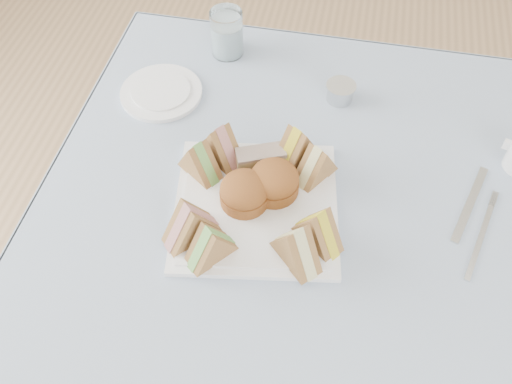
# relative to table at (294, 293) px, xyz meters

# --- Properties ---
(floor) EXTENTS (4.00, 4.00, 0.00)m
(floor) POSITION_rel_table_xyz_m (0.00, 0.00, -0.37)
(floor) COLOR #9E7751
(floor) RESTS_ON ground
(table) EXTENTS (0.90, 0.90, 0.74)m
(table) POSITION_rel_table_xyz_m (0.00, 0.00, 0.00)
(table) COLOR brown
(table) RESTS_ON floor
(tablecloth) EXTENTS (1.02, 1.02, 0.01)m
(tablecloth) POSITION_rel_table_xyz_m (0.00, 0.00, 0.37)
(tablecloth) COLOR #A4BED8
(tablecloth) RESTS_ON table
(serving_plate) EXTENTS (0.35, 0.35, 0.01)m
(serving_plate) POSITION_rel_table_xyz_m (-0.09, -0.03, 0.38)
(serving_plate) COLOR white
(serving_plate) RESTS_ON tablecloth
(sandwich_fl_a) EXTENTS (0.10, 0.11, 0.09)m
(sandwich_fl_a) POSITION_rel_table_xyz_m (-0.19, -0.12, 0.43)
(sandwich_fl_a) COLOR #A27347
(sandwich_fl_a) RESTS_ON serving_plate
(sandwich_fl_b) EXTENTS (0.09, 0.10, 0.08)m
(sandwich_fl_b) POSITION_rel_table_xyz_m (-0.14, -0.15, 0.43)
(sandwich_fl_b) COLOR #A27347
(sandwich_fl_b) RESTS_ON serving_plate
(sandwich_fr_a) EXTENTS (0.10, 0.09, 0.08)m
(sandwich_fr_a) POSITION_rel_table_xyz_m (0.03, -0.08, 0.43)
(sandwich_fr_a) COLOR #A27347
(sandwich_fr_a) RESTS_ON serving_plate
(sandwich_fr_b) EXTENTS (0.10, 0.10, 0.09)m
(sandwich_fr_b) POSITION_rel_table_xyz_m (-0.00, -0.13, 0.43)
(sandwich_fr_b) COLOR #A27347
(sandwich_fr_b) RESTS_ON serving_plate
(sandwich_bl_a) EXTENTS (0.10, 0.09, 0.08)m
(sandwich_bl_a) POSITION_rel_table_xyz_m (-0.21, 0.03, 0.43)
(sandwich_bl_a) COLOR #A27347
(sandwich_bl_a) RESTS_ON serving_plate
(sandwich_bl_b) EXTENTS (0.11, 0.10, 0.09)m
(sandwich_bl_b) POSITION_rel_table_xyz_m (-0.18, 0.07, 0.43)
(sandwich_bl_b) COLOR #A27347
(sandwich_bl_b) RESTS_ON serving_plate
(sandwich_br_a) EXTENTS (0.09, 0.10, 0.08)m
(sandwich_br_a) POSITION_rel_table_xyz_m (0.01, 0.06, 0.43)
(sandwich_br_a) COLOR #A27347
(sandwich_br_a) RESTS_ON serving_plate
(sandwich_br_b) EXTENTS (0.09, 0.11, 0.09)m
(sandwich_br_b) POSITION_rel_table_xyz_m (-0.04, 0.09, 0.43)
(sandwich_br_b) COLOR #A27347
(sandwich_br_b) RESTS_ON serving_plate
(scone_left) EXTENTS (0.09, 0.09, 0.06)m
(scone_left) POSITION_rel_table_xyz_m (-0.11, -0.03, 0.42)
(scone_left) COLOR brown
(scone_left) RESTS_ON serving_plate
(scone_right) EXTENTS (0.13, 0.13, 0.06)m
(scone_right) POSITION_rel_table_xyz_m (-0.06, 0.01, 0.42)
(scone_right) COLOR brown
(scone_right) RESTS_ON serving_plate
(pastry_slice) EXTENTS (0.10, 0.07, 0.04)m
(pastry_slice) POSITION_rel_table_xyz_m (-0.10, 0.06, 0.41)
(pastry_slice) COLOR tan
(pastry_slice) RESTS_ON serving_plate
(side_plate) EXTENTS (0.19, 0.19, 0.01)m
(side_plate) POSITION_rel_table_xyz_m (-0.36, 0.23, 0.38)
(side_plate) COLOR white
(side_plate) RESTS_ON tablecloth
(water_glass) EXTENTS (0.08, 0.08, 0.11)m
(water_glass) POSITION_rel_table_xyz_m (-0.25, 0.40, 0.43)
(water_glass) COLOR white
(water_glass) RESTS_ON tablecloth
(tea_strainer) EXTENTS (0.08, 0.08, 0.04)m
(tea_strainer) POSITION_rel_table_xyz_m (0.03, 0.30, 0.39)
(tea_strainer) COLOR beige
(tea_strainer) RESTS_ON tablecloth
(knife) EXTENTS (0.08, 0.19, 0.00)m
(knife) POSITION_rel_table_xyz_m (0.30, 0.06, 0.38)
(knife) COLOR beige
(knife) RESTS_ON tablecloth
(fork) EXTENTS (0.06, 0.17, 0.00)m
(fork) POSITION_rel_table_xyz_m (0.32, -0.02, 0.38)
(fork) COLOR beige
(fork) RESTS_ON tablecloth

